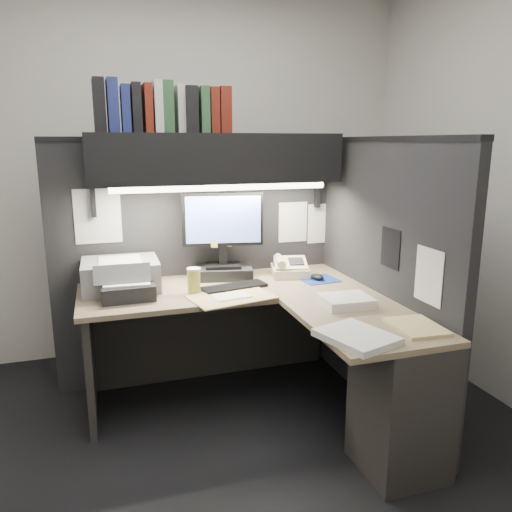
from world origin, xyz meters
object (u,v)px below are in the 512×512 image
at_px(monitor, 223,245).
at_px(keyboard, 234,287).
at_px(coffee_cup, 194,282).
at_px(overhead_shelf, 216,158).
at_px(notebook_stack, 128,291).
at_px(desk, 305,360).
at_px(printer, 121,275).
at_px(telephone, 290,268).

distance_m(monitor, keyboard, 0.33).
xyz_separation_m(monitor, coffee_cup, (-0.25, -0.27, -0.15)).
relative_size(overhead_shelf, coffee_cup, 10.96).
bearing_deg(coffee_cup, overhead_shelf, 52.51).
height_order(keyboard, notebook_stack, notebook_stack).
height_order(desk, keyboard, keyboard).
height_order(monitor, keyboard, monitor).
relative_size(desk, overhead_shelf, 1.10).
xyz_separation_m(monitor, keyboard, (0.00, -0.25, -0.21)).
distance_m(desk, overhead_shelf, 1.33).
bearing_deg(keyboard, coffee_cup, 174.35).
height_order(desk, overhead_shelf, overhead_shelf).
bearing_deg(notebook_stack, monitor, 22.34).
bearing_deg(desk, notebook_stack, 151.13).
height_order(overhead_shelf, printer, overhead_shelf).
distance_m(keyboard, printer, 0.69).
xyz_separation_m(telephone, coffee_cup, (-0.68, -0.20, 0.02)).
relative_size(overhead_shelf, printer, 3.49).
xyz_separation_m(overhead_shelf, monitor, (0.03, -0.00, -0.55)).
relative_size(keyboard, telephone, 1.64).
bearing_deg(keyboard, notebook_stack, 169.67).
bearing_deg(desk, telephone, 75.96).
xyz_separation_m(keyboard, notebook_stack, (-0.63, -0.00, 0.03)).
relative_size(printer, notebook_stack, 1.51).
height_order(desk, notebook_stack, notebook_stack).
bearing_deg(coffee_cup, monitor, 48.15).
bearing_deg(overhead_shelf, coffee_cup, -127.49).
xyz_separation_m(desk, notebook_stack, (-0.89, 0.49, 0.33)).
xyz_separation_m(keyboard, coffee_cup, (-0.25, -0.02, 0.06)).
xyz_separation_m(monitor, printer, (-0.65, -0.06, -0.13)).
distance_m(desk, telephone, 0.77).
height_order(overhead_shelf, notebook_stack, overhead_shelf).
relative_size(coffee_cup, notebook_stack, 0.48).
bearing_deg(printer, desk, -36.32).
bearing_deg(telephone, desk, -90.48).
distance_m(overhead_shelf, printer, 0.92).
bearing_deg(overhead_shelf, notebook_stack, -156.26).
xyz_separation_m(overhead_shelf, coffee_cup, (-0.21, -0.28, -0.70)).
relative_size(monitor, notebook_stack, 1.90).
height_order(coffee_cup, printer, printer).
height_order(telephone, printer, printer).
bearing_deg(telephone, keyboard, -143.77).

